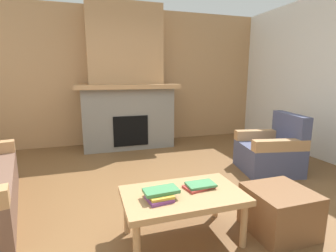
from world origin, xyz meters
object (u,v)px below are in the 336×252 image
object	(u,v)px
armchair	(271,152)
coffee_table	(183,199)
ottoman	(279,211)
fireplace	(126,87)

from	to	relation	value
armchair	coffee_table	bearing A→B (deg)	-148.24
armchair	ottoman	distance (m)	1.59
armchair	ottoman	xyz separation A→B (m)	(-0.95, -1.28, -0.09)
coffee_table	fireplace	bearing A→B (deg)	89.59
fireplace	armchair	size ratio (longest dim) A/B	3.02
fireplace	coffee_table	bearing A→B (deg)	-90.41
armchair	ottoman	size ratio (longest dim) A/B	1.72
fireplace	ottoman	size ratio (longest dim) A/B	5.19
fireplace	coffee_table	xyz separation A→B (m)	(-0.02, -3.15, -0.79)
coffee_table	ottoman	bearing A→B (deg)	-10.09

